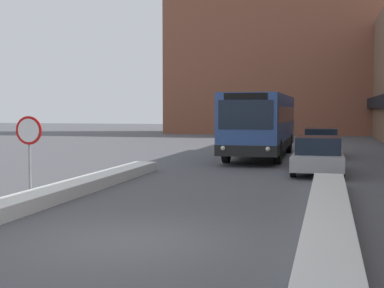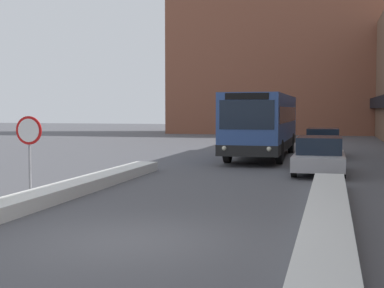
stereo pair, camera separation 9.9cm
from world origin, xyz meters
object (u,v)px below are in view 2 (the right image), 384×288
at_px(parked_car_front, 319,155).
at_px(stop_sign, 29,140).
at_px(city_bus, 263,123).
at_px(parked_car_middle, 323,143).

height_order(parked_car_front, stop_sign, stop_sign).
relative_size(city_bus, stop_sign, 4.75).
height_order(city_bus, stop_sign, city_bus).
height_order(city_bus, parked_car_middle, city_bus).
bearing_deg(city_bus, parked_car_front, -65.04).
relative_size(city_bus, parked_car_middle, 2.52).
distance_m(city_bus, parked_car_middle, 3.36).
xyz_separation_m(city_bus, stop_sign, (-4.34, -14.88, -0.10)).
relative_size(city_bus, parked_car_front, 2.43).
relative_size(parked_car_front, stop_sign, 1.95).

